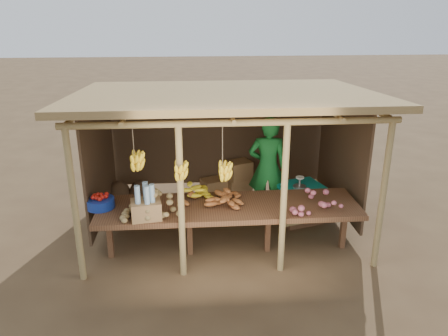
{
  "coord_description": "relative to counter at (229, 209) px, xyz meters",
  "views": [
    {
      "loc": [
        -0.55,
        -6.88,
        3.55
      ],
      "look_at": [
        0.0,
        0.0,
        1.05
      ],
      "focal_mm": 35.0,
      "sensor_mm": 36.0,
      "label": 1
    }
  ],
  "objects": [
    {
      "name": "burlap_sacks",
      "position": [
        -1.73,
        1.89,
        -0.48
      ],
      "size": [
        0.83,
        0.44,
        0.59
      ],
      "color": "#4C3723",
      "rests_on": "ground"
    },
    {
      "name": "onion_heap",
      "position": [
        1.27,
        -0.23,
        0.24
      ],
      "size": [
        1.03,
        0.84,
        0.36
      ],
      "primitive_type": null,
      "rotation": [
        0.0,
        0.0,
        -0.41
      ],
      "color": "#B45767",
      "rests_on": "counter"
    },
    {
      "name": "potato_heap",
      "position": [
        -1.06,
        -0.22,
        0.24
      ],
      "size": [
        1.02,
        0.78,
        0.36
      ],
      "primitive_type": null,
      "rotation": [
        0.0,
        0.0,
        0.3
      ],
      "color": "olive",
      "rests_on": "counter"
    },
    {
      "name": "stall_structure",
      "position": [
        -0.07,
        0.99,
        1.18
      ],
      "size": [
        4.7,
        3.5,
        2.43
      ],
      "color": "#A18753",
      "rests_on": "ground"
    },
    {
      "name": "sweet_potato_heap",
      "position": [
        -0.26,
        0.06,
        0.24
      ],
      "size": [
        1.0,
        0.72,
        0.35
      ],
      "primitive_type": null,
      "rotation": [
        0.0,
        0.0,
        -0.21
      ],
      "color": "#9E5928",
      "rests_on": "counter"
    },
    {
      "name": "vendor",
      "position": [
        0.79,
        1.21,
        0.19
      ],
      "size": [
        0.74,
        0.54,
        1.86
      ],
      "primitive_type": "imported",
      "rotation": [
        0.0,
        0.0,
        2.99
      ],
      "color": "#186C29",
      "rests_on": "ground"
    },
    {
      "name": "ground",
      "position": [
        -0.0,
        0.95,
        -0.74
      ],
      "size": [
        60.0,
        60.0,
        0.0
      ],
      "primitive_type": "plane",
      "color": "brown",
      "rests_on": "ground"
    },
    {
      "name": "banana_pile",
      "position": [
        -0.55,
        0.29,
        0.23
      ],
      "size": [
        0.62,
        0.41,
        0.35
      ],
      "primitive_type": null,
      "rotation": [
        0.0,
        0.0,
        -0.09
      ],
      "color": "yellow",
      "rests_on": "counter"
    },
    {
      "name": "tarp_crate",
      "position": [
        1.34,
        0.98,
        -0.37
      ],
      "size": [
        0.89,
        0.82,
        0.89
      ],
      "color": "brown",
      "rests_on": "ground"
    },
    {
      "name": "tomato_basin",
      "position": [
        -1.9,
        0.07,
        0.15
      ],
      "size": [
        0.41,
        0.41,
        0.22
      ],
      "rotation": [
        0.0,
        0.0,
        0.08
      ],
      "color": "navy",
      "rests_on": "counter"
    },
    {
      "name": "bottle_box",
      "position": [
        -1.19,
        -0.34,
        0.26
      ],
      "size": [
        0.45,
        0.38,
        0.52
      ],
      "color": "#987044",
      "rests_on": "counter"
    },
    {
      "name": "counter",
      "position": [
        0.0,
        0.0,
        0.0
      ],
      "size": [
        3.9,
        1.05,
        0.8
      ],
      "color": "brown",
      "rests_on": "ground"
    },
    {
      "name": "carton_stack",
      "position": [
        0.22,
        2.15,
        -0.42
      ],
      "size": [
        1.05,
        0.5,
        0.73
      ],
      "color": "#987044",
      "rests_on": "ground"
    }
  ]
}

